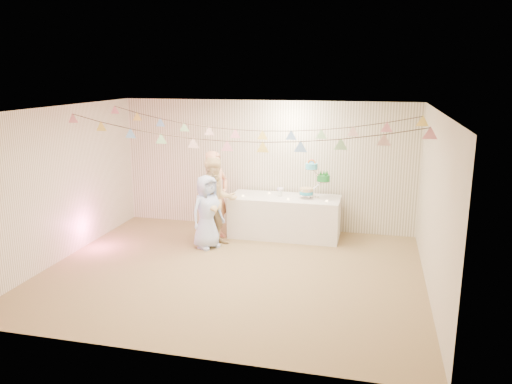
% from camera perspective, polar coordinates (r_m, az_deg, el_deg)
% --- Properties ---
extents(floor, '(6.00, 6.00, 0.00)m').
position_cam_1_polar(floor, '(8.17, -2.71, -9.09)').
color(floor, olive).
rests_on(floor, ground).
extents(ceiling, '(6.00, 6.00, 0.00)m').
position_cam_1_polar(ceiling, '(7.56, -2.93, 9.43)').
color(ceiling, silver).
rests_on(ceiling, ground).
extents(back_wall, '(6.00, 6.00, 0.00)m').
position_cam_1_polar(back_wall, '(10.13, 1.15, 3.08)').
color(back_wall, white).
rests_on(back_wall, ground).
extents(front_wall, '(6.00, 6.00, 0.00)m').
position_cam_1_polar(front_wall, '(5.51, -10.17, -6.22)').
color(front_wall, white).
rests_on(front_wall, ground).
extents(left_wall, '(5.00, 5.00, 0.00)m').
position_cam_1_polar(left_wall, '(9.05, -21.36, 0.88)').
color(left_wall, white).
rests_on(left_wall, ground).
extents(right_wall, '(5.00, 5.00, 0.00)m').
position_cam_1_polar(right_wall, '(7.51, 19.73, -1.45)').
color(right_wall, white).
rests_on(right_wall, ground).
extents(table, '(2.11, 0.84, 0.79)m').
position_cam_1_polar(table, '(9.75, 3.31, -2.82)').
color(table, white).
rests_on(table, floor).
extents(cake_stand, '(0.62, 0.37, 0.70)m').
position_cam_1_polar(cake_stand, '(9.55, 6.67, 1.11)').
color(cake_stand, silver).
rests_on(cake_stand, table).
extents(cake_bottom, '(0.31, 0.31, 0.15)m').
position_cam_1_polar(cake_bottom, '(9.57, 5.69, -0.45)').
color(cake_bottom, '#29A2C1').
rests_on(cake_bottom, cake_stand).
extents(cake_middle, '(0.27, 0.27, 0.22)m').
position_cam_1_polar(cake_middle, '(9.61, 7.80, 1.21)').
color(cake_middle, '#1A792F').
rests_on(cake_middle, cake_stand).
extents(cake_top_tier, '(0.25, 0.25, 0.19)m').
position_cam_1_polar(cake_top_tier, '(9.47, 6.33, 2.73)').
color(cake_top_tier, '#48C4E5').
rests_on(cake_top_tier, cake_stand).
extents(platter, '(0.38, 0.38, 0.02)m').
position_cam_1_polar(platter, '(9.71, 0.39, -0.65)').
color(platter, white).
rests_on(platter, table).
extents(posy, '(0.15, 0.15, 0.18)m').
position_cam_1_polar(posy, '(9.70, 2.77, -0.19)').
color(posy, white).
rests_on(posy, table).
extents(person_adult_a, '(0.62, 0.73, 1.71)m').
position_cam_1_polar(person_adult_a, '(9.51, -4.61, -0.41)').
color(person_adult_a, tan).
rests_on(person_adult_a, floor).
extents(person_adult_b, '(1.01, 0.97, 1.65)m').
position_cam_1_polar(person_adult_b, '(9.15, -4.61, -1.15)').
color(person_adult_b, '#DFC089').
rests_on(person_adult_b, floor).
extents(person_child, '(0.73, 0.79, 1.35)m').
position_cam_1_polar(person_child, '(9.08, -5.61, -2.26)').
color(person_child, '#B4CBFF').
rests_on(person_child, floor).
extents(bunting_back, '(5.60, 1.10, 0.40)m').
position_cam_1_polar(bunting_back, '(8.63, -0.83, 8.30)').
color(bunting_back, pink).
rests_on(bunting_back, ceiling).
extents(bunting_front, '(5.60, 0.90, 0.36)m').
position_cam_1_polar(bunting_front, '(7.39, -3.35, 7.15)').
color(bunting_front, '#72A5E5').
rests_on(bunting_front, ceiling).
extents(tealight_0, '(0.04, 0.04, 0.03)m').
position_cam_1_polar(tealight_0, '(9.67, -1.49, -0.41)').
color(tealight_0, '#FFD88C').
rests_on(tealight_0, table).
extents(tealight_1, '(0.04, 0.04, 0.03)m').
position_cam_1_polar(tealight_1, '(9.88, 1.53, -0.11)').
color(tealight_1, '#FFD88C').
rests_on(tealight_1, table).
extents(tealight_2, '(0.04, 0.04, 0.03)m').
position_cam_1_polar(tealight_2, '(9.42, 3.70, -0.82)').
color(tealight_2, '#FFD88C').
rests_on(tealight_2, table).
extents(tealight_3, '(0.04, 0.04, 0.03)m').
position_cam_1_polar(tealight_3, '(9.80, 5.58, -0.28)').
color(tealight_3, '#FFD88C').
rests_on(tealight_3, table).
extents(tealight_4, '(0.04, 0.04, 0.03)m').
position_cam_1_polar(tealight_4, '(9.37, 8.08, -1.01)').
color(tealight_4, '#FFD88C').
rests_on(tealight_4, table).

